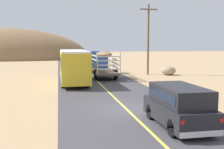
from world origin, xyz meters
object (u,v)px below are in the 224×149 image
object	(u,v)px
bus	(73,65)
suv_near	(178,104)
power_pole_mid	(148,38)
livestock_truck	(100,61)
boulder_near_shoulder	(169,71)
car_far	(87,62)

from	to	relation	value
bus	suv_near	bearing A→B (deg)	-75.93
bus	power_pole_mid	size ratio (longest dim) A/B	1.15
livestock_truck	boulder_near_shoulder	world-z (taller)	livestock_truck
livestock_truck	car_far	distance (m)	14.54
livestock_truck	power_pole_mid	bearing A→B (deg)	-5.16
bus	power_pole_mid	world-z (taller)	power_pole_mid
livestock_truck	boulder_near_shoulder	distance (m)	8.67
livestock_truck	power_pole_mid	xyz separation A→B (m)	(6.07, -0.55, 2.87)
bus	boulder_near_shoulder	bearing A→B (deg)	21.86
suv_near	livestock_truck	size ratio (longest dim) A/B	0.48
livestock_truck	car_far	world-z (taller)	livestock_truck
suv_near	car_far	size ratio (longest dim) A/B	1.05
car_far	boulder_near_shoulder	xyz separation A→B (m)	(8.60, -16.09, -0.14)
suv_near	bus	distance (m)	16.43
suv_near	bus	xyz separation A→B (m)	(-3.99, 15.93, 0.66)
power_pole_mid	boulder_near_shoulder	bearing A→B (deg)	-23.83
bus	boulder_near_shoulder	distance (m)	12.99
bus	car_far	xyz separation A→B (m)	(3.40, 20.91, -1.05)
suv_near	boulder_near_shoulder	distance (m)	22.24
suv_near	power_pole_mid	xyz separation A→B (m)	(5.65, 21.79, 3.57)
suv_near	car_far	distance (m)	36.84
car_far	power_pole_mid	size ratio (longest dim) A/B	0.50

